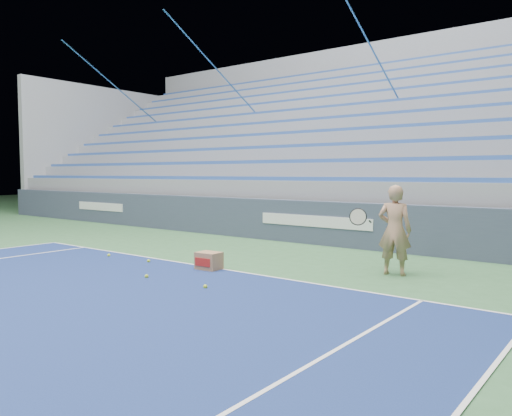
# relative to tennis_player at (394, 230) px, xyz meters

# --- Properties ---
(sponsor_barrier) EXTENTS (30.00, 0.32, 1.10)m
(sponsor_barrier) POSITION_rel_tennis_player_xyz_m (-3.06, 2.48, -0.25)
(sponsor_barrier) COLOR #384156
(sponsor_barrier) RESTS_ON ground
(bleachers) EXTENTS (31.00, 9.15, 7.30)m
(bleachers) POSITION_rel_tennis_player_xyz_m (-3.06, 8.20, 1.55)
(bleachers) COLOR gray
(bleachers) RESTS_ON ground
(tennis_player) EXTENTS (0.93, 0.86, 1.60)m
(tennis_player) POSITION_rel_tennis_player_xyz_m (0.00, 0.00, 0.00)
(tennis_player) COLOR tan
(tennis_player) RESTS_ON ground
(ball_box) EXTENTS (0.46, 0.37, 0.33)m
(ball_box) POSITION_rel_tennis_player_xyz_m (-2.91, -1.68, -0.64)
(ball_box) COLOR #9C704B
(ball_box) RESTS_ON ground
(tennis_ball_0) EXTENTS (0.07, 0.07, 0.07)m
(tennis_ball_0) POSITION_rel_tennis_player_xyz_m (-5.62, -1.94, -0.77)
(tennis_ball_0) COLOR #C1DF2D
(tennis_ball_0) RESTS_ON ground
(tennis_ball_1) EXTENTS (0.07, 0.07, 0.07)m
(tennis_ball_1) POSITION_rel_tennis_player_xyz_m (-4.38, -1.88, -0.77)
(tennis_ball_1) COLOR #C1DF2D
(tennis_ball_1) RESTS_ON ground
(tennis_ball_2) EXTENTS (0.07, 0.07, 0.07)m
(tennis_ball_2) POSITION_rel_tennis_player_xyz_m (-3.24, -2.89, -0.77)
(tennis_ball_2) COLOR #C1DF2D
(tennis_ball_2) RESTS_ON ground
(tennis_ball_3) EXTENTS (0.07, 0.07, 0.07)m
(tennis_ball_3) POSITION_rel_tennis_player_xyz_m (-1.90, -2.83, -0.77)
(tennis_ball_3) COLOR #C1DF2D
(tennis_ball_3) RESTS_ON ground
(tennis_ball_4) EXTENTS (0.07, 0.07, 0.07)m
(tennis_ball_4) POSITION_rel_tennis_player_xyz_m (-3.75, -0.97, -0.77)
(tennis_ball_4) COLOR #C1DF2D
(tennis_ball_4) RESTS_ON ground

